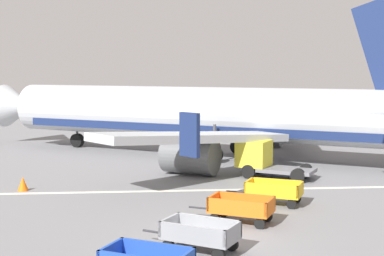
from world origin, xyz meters
name	(u,v)px	position (x,y,z in m)	size (l,w,h in m)	color
ground_plane	(210,244)	(0.00, 0.00, 0.00)	(220.00, 220.00, 0.00)	slate
apron_stripe	(190,190)	(0.00, 8.87, 0.01)	(120.00, 0.36, 0.01)	silver
airplane	(208,114)	(2.18, 20.03, 3.05)	(34.16, 28.46, 11.34)	#B2B7BC
baggage_cart_third_in_row	(200,234)	(-0.45, -0.79, 0.60)	(3.40, 2.51, 1.07)	gray
baggage_cart_fourth_in_row	(241,208)	(1.56, 2.66, 0.60)	(3.49, 2.39, 1.07)	orange
baggage_cart_far_end	(274,191)	(3.61, 5.62, 0.60)	(3.51, 2.36, 1.07)	gold
service_truck_beside_carts	(262,158)	(4.47, 12.30, 1.10)	(4.73, 3.88, 2.10)	slate
traffic_cone_near_plane	(23,184)	(-8.60, 9.59, 0.36)	(0.55, 0.55, 0.72)	orange
traffic_cone_mid_apron	(250,185)	(3.00, 8.30, 0.34)	(0.52, 0.52, 0.68)	orange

